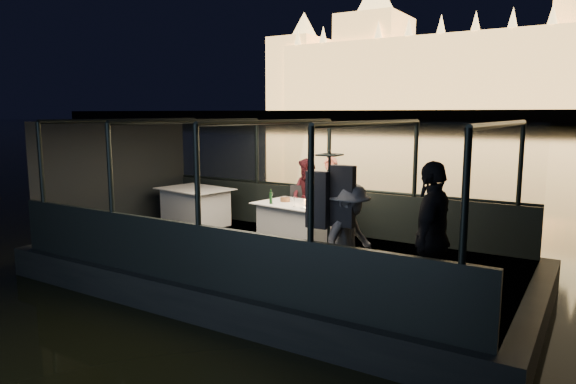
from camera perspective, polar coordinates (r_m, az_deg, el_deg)
The scene contains 28 objects.
river_water at distance 87.52m, azimuth 28.62°, elevation 5.73°, with size 500.00×500.00×0.00m, color black.
boat_hull at distance 9.23m, azimuth -1.32°, elevation -9.88°, with size 8.60×4.40×1.00m, color black.
boat_deck at distance 9.09m, azimuth -1.33°, elevation -7.01°, with size 8.00×4.00×0.04m, color black.
gunwale_port at distance 10.67m, azimuth 4.51°, elevation -2.08°, with size 8.00×0.08×0.90m, color black.
gunwale_starboard at distance 7.42m, azimuth -9.83°, elevation -6.98°, with size 8.00×0.08×0.90m, color black.
cabin_glass_port at distance 10.51m, azimuth 4.59°, elevation 4.09°, with size 8.00×0.02×1.40m, color #99B2B2, non-canonical shape.
cabin_glass_starboard at distance 7.20m, azimuth -10.07°, elevation 1.86°, with size 8.00×0.02×1.40m, color #99B2B2, non-canonical shape.
cabin_roof_glass at distance 8.75m, azimuth -1.39°, elevation 7.78°, with size 8.00×4.00×0.02m, color #99B2B2, non-canonical shape.
end_wall_fore at distance 11.50m, azimuth -18.34°, elevation 1.82°, with size 0.02×4.00×2.30m, color black, non-canonical shape.
end_wall_aft at distance 7.49m, azimuth 25.29°, elevation -2.07°, with size 0.02×4.00×2.30m, color black, non-canonical shape.
canopy_ribs at distance 8.84m, azimuth -1.36°, elevation 0.31°, with size 8.00×4.00×2.30m, color black, non-canonical shape.
dining_table_central at distance 9.75m, azimuth 0.86°, elevation -3.46°, with size 1.45×1.05×0.77m, color silver.
dining_table_aft at distance 11.53m, azimuth -10.25°, elevation -1.71°, with size 1.54×1.12×0.82m, color white.
chair_port_left at distance 10.35m, azimuth 0.91°, elevation -2.39°, with size 0.46×0.46×0.98m, color black.
chair_port_right at distance 9.99m, azimuth 3.59°, elevation -2.81°, with size 0.46×0.46×0.99m, color black.
coat_stand at distance 6.92m, azimuth 4.54°, elevation -4.19°, with size 0.54×0.44×1.96m, color black, non-canonical shape.
person_woman_coral at distance 10.13m, azimuth 4.74°, elevation -0.93°, with size 0.58×0.39×1.61m, color #EA7555.
person_man_maroon at distance 10.38m, azimuth 2.16°, elevation -0.68°, with size 0.74×0.58×1.55m, color #391016.
passenger_stripe at distance 6.97m, azimuth 6.85°, elevation -4.56°, with size 0.99×0.56×1.53m, color white.
passenger_dark at distance 6.59m, azimuth 15.66°, elevation -5.60°, with size 1.11×0.47×1.89m, color black.
wine_bottle at distance 9.60m, azimuth -1.92°, elevation -0.44°, with size 0.06×0.06×0.27m, color #133518.
bread_basket at distance 9.87m, azimuth -0.32°, elevation -0.83°, with size 0.20×0.20×0.08m, color brown.
amber_candle at distance 9.56m, azimuth 1.94°, elevation -1.15°, with size 0.06×0.06×0.08m, color #FD933F.
plate_near at distance 9.19m, azimuth 2.11°, elevation -1.76°, with size 0.24×0.24×0.01m, color white.
plate_far at distance 10.00m, azimuth -0.19°, elevation -0.90°, with size 0.27×0.27×0.02m, color white.
wine_glass_white at distance 9.63m, azimuth -1.84°, elevation -0.75°, with size 0.07×0.07×0.20m, color silver, non-canonical shape.
wine_glass_red at distance 9.60m, azimuth 2.55°, elevation -0.78°, with size 0.07×0.07×0.20m, color white, non-canonical shape.
wine_glass_empty at distance 9.33m, azimuth 0.70°, elevation -1.06°, with size 0.06×0.06×0.17m, color silver, non-canonical shape.
Camera 1 is at (4.76, -7.34, 2.94)m, focal length 32.00 mm.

